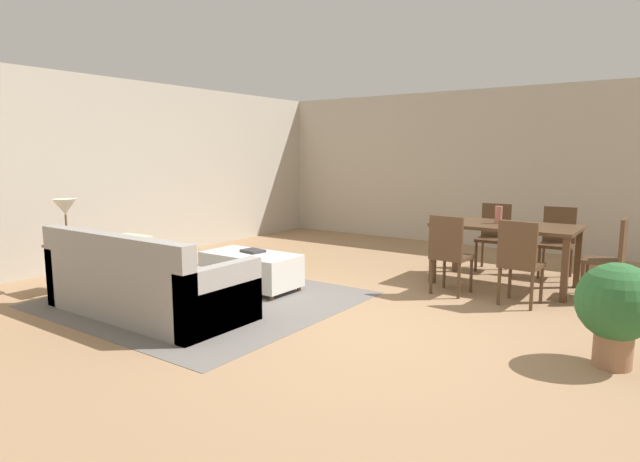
{
  "coord_description": "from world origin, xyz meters",
  "views": [
    {
      "loc": [
        2.5,
        -4.12,
        1.62
      ],
      "look_at": [
        -1.05,
        0.9,
        0.71
      ],
      "focal_mm": 29.59,
      "sensor_mm": 36.0,
      "label": 1
    }
  ],
  "objects": [
    {
      "name": "ground_plane",
      "position": [
        0.0,
        0.0,
        0.0
      ],
      "size": [
        10.8,
        10.8,
        0.0
      ],
      "primitive_type": "plane",
      "color": "#9E7A56"
    },
    {
      "name": "wall_back",
      "position": [
        0.0,
        5.0,
        1.35
      ],
      "size": [
        9.0,
        0.12,
        2.7
      ],
      "primitive_type": "cube",
      "color": "#BCB2A0",
      "rests_on": "ground_plane"
    },
    {
      "name": "wall_left",
      "position": [
        -4.5,
        0.5,
        1.35
      ],
      "size": [
        0.12,
        11.0,
        2.7
      ],
      "primitive_type": "cube",
      "color": "#BCB2A0",
      "rests_on": "ground_plane"
    },
    {
      "name": "area_rug",
      "position": [
        -1.84,
        -0.2,
        0.0
      ],
      "size": [
        3.0,
        2.8,
        0.01
      ],
      "primitive_type": "cube",
      "color": "slate",
      "rests_on": "ground_plane"
    },
    {
      "name": "couch",
      "position": [
        -1.94,
        -0.9,
        0.29
      ],
      "size": [
        2.2,
        0.97,
        0.86
      ],
      "color": "gray",
      "rests_on": "ground_plane"
    },
    {
      "name": "ottoman_table",
      "position": [
        -1.74,
        0.44,
        0.25
      ],
      "size": [
        1.16,
        0.6,
        0.44
      ],
      "color": "silver",
      "rests_on": "ground_plane"
    },
    {
      "name": "side_table",
      "position": [
        -3.34,
        -0.91,
        0.45
      ],
      "size": [
        0.4,
        0.4,
        0.58
      ],
      "color": "brown",
      "rests_on": "ground_plane"
    },
    {
      "name": "table_lamp",
      "position": [
        -3.34,
        -0.91,
        0.99
      ],
      "size": [
        0.26,
        0.26,
        0.53
      ],
      "color": "brown",
      "rests_on": "side_table"
    },
    {
      "name": "dining_table",
      "position": [
        0.68,
        2.38,
        0.67
      ],
      "size": [
        1.65,
        0.91,
        0.76
      ],
      "color": "#513823",
      "rests_on": "ground_plane"
    },
    {
      "name": "dining_chair_near_left",
      "position": [
        0.29,
        1.56,
        0.52
      ],
      "size": [
        0.42,
        0.42,
        0.92
      ],
      "color": "#513823",
      "rests_on": "ground_plane"
    },
    {
      "name": "dining_chair_near_right",
      "position": [
        1.07,
        1.55,
        0.52
      ],
      "size": [
        0.42,
        0.42,
        0.92
      ],
      "color": "#513823",
      "rests_on": "ground_plane"
    },
    {
      "name": "dining_chair_far_left",
      "position": [
        0.3,
        3.21,
        0.52
      ],
      "size": [
        0.42,
        0.42,
        0.92
      ],
      "color": "#513823",
      "rests_on": "ground_plane"
    },
    {
      "name": "dining_chair_far_right",
      "position": [
        1.12,
        3.24,
        0.52
      ],
      "size": [
        0.42,
        0.42,
        0.92
      ],
      "color": "#513823",
      "rests_on": "ground_plane"
    },
    {
      "name": "dining_chair_head_east",
      "position": [
        1.84,
        2.39,
        0.52
      ],
      "size": [
        0.4,
        0.4,
        0.92
      ],
      "color": "#513823",
      "rests_on": "ground_plane"
    },
    {
      "name": "vase_centerpiece",
      "position": [
        0.58,
        2.4,
        0.87
      ],
      "size": [
        0.09,
        0.09,
        0.21
      ],
      "primitive_type": "cylinder",
      "color": "#B26659",
      "rests_on": "dining_table"
    },
    {
      "name": "book_on_ottoman",
      "position": [
        -1.76,
        0.51,
        0.45
      ],
      "size": [
        0.29,
        0.24,
        0.03
      ],
      "primitive_type": "cube",
      "rotation": [
        0.0,
        0.0,
        -0.15
      ],
      "color": "#333338",
      "rests_on": "ottoman_table"
    },
    {
      "name": "potted_plant",
      "position": [
        2.11,
        0.3,
        0.48
      ],
      "size": [
        0.59,
        0.59,
        0.81
      ],
      "color": "#996B4C",
      "rests_on": "ground_plane"
    }
  ]
}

